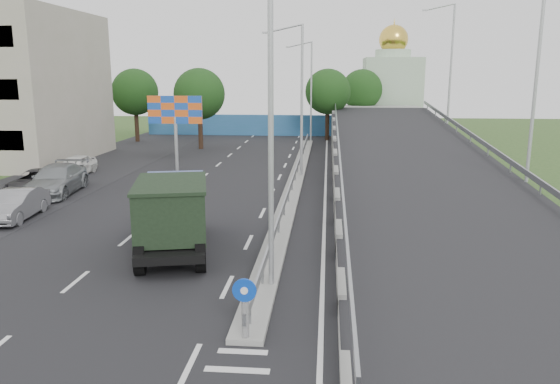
# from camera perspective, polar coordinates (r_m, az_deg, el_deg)

# --- Properties ---
(road_surface) EXTENTS (26.00, 90.00, 0.04)m
(road_surface) POSITION_cam_1_polar(r_m,az_deg,el_deg) (32.24, -4.18, -0.42)
(road_surface) COLOR black
(road_surface) RESTS_ON ground
(parking_strip) EXTENTS (8.00, 90.00, 0.05)m
(parking_strip) POSITION_cam_1_polar(r_m,az_deg,el_deg) (36.62, -24.70, 0.01)
(parking_strip) COLOR black
(parking_strip) RESTS_ON ground
(median) EXTENTS (1.00, 44.00, 0.20)m
(median) POSITION_cam_1_polar(r_m,az_deg,el_deg) (35.79, 1.58, 1.05)
(median) COLOR gray
(median) RESTS_ON ground
(overpass_ramp) EXTENTS (10.00, 50.00, 3.50)m
(overpass_ramp) POSITION_cam_1_polar(r_m,az_deg,el_deg) (35.86, 13.67, 3.40)
(overpass_ramp) COLOR gray
(overpass_ramp) RESTS_ON ground
(median_guardrail) EXTENTS (0.09, 44.00, 0.71)m
(median_guardrail) POSITION_cam_1_polar(r_m,az_deg,el_deg) (35.67, 1.59, 2.07)
(median_guardrail) COLOR gray
(median_guardrail) RESTS_ON median
(sign_bollard) EXTENTS (0.64, 0.23, 1.67)m
(sign_bollard) POSITION_cam_1_polar(r_m,az_deg,el_deg) (14.68, -3.68, -12.00)
(sign_bollard) COLOR black
(sign_bollard) RESTS_ON median
(lamp_post_near) EXTENTS (2.74, 0.18, 10.08)m
(lamp_post_near) POSITION_cam_1_polar(r_m,az_deg,el_deg) (17.21, -1.61, 8.09)
(lamp_post_near) COLOR #B2B5B7
(lamp_post_near) RESTS_ON median
(lamp_post_mid) EXTENTS (2.74, 0.18, 10.08)m
(lamp_post_mid) POSITION_cam_1_polar(r_m,az_deg,el_deg) (37.12, 2.00, 10.33)
(lamp_post_mid) COLOR #B2B5B7
(lamp_post_mid) RESTS_ON median
(lamp_post_far) EXTENTS (2.74, 0.18, 10.08)m
(lamp_post_far) POSITION_cam_1_polar(r_m,az_deg,el_deg) (57.09, 3.09, 10.99)
(lamp_post_far) COLOR #B2B5B7
(lamp_post_far) RESTS_ON median
(blue_wall) EXTENTS (30.00, 0.50, 2.40)m
(blue_wall) POSITION_cam_1_polar(r_m,az_deg,el_deg) (63.61, -0.49, 6.98)
(blue_wall) COLOR #27628F
(blue_wall) RESTS_ON ground
(church) EXTENTS (7.00, 7.00, 13.80)m
(church) POSITION_cam_1_polar(r_m,az_deg,el_deg) (71.51, 11.58, 10.62)
(church) COLOR #B2CCAD
(church) RESTS_ON ground
(billboard) EXTENTS (4.00, 0.24, 5.50)m
(billboard) POSITION_cam_1_polar(r_m,az_deg,el_deg) (40.69, -10.91, 8.00)
(billboard) COLOR #B2B5B7
(billboard) RESTS_ON ground
(tree_left_mid) EXTENTS (4.80, 4.80, 7.60)m
(tree_left_mid) POSITION_cam_1_polar(r_m,az_deg,el_deg) (52.49, -8.42, 10.08)
(tree_left_mid) COLOR black
(tree_left_mid) RESTS_ON ground
(tree_median_far) EXTENTS (4.80, 4.80, 7.60)m
(tree_median_far) POSITION_cam_1_polar(r_m,az_deg,el_deg) (59.08, 5.02, 10.39)
(tree_median_far) COLOR black
(tree_median_far) RESTS_ON ground
(tree_left_far) EXTENTS (4.80, 4.80, 7.60)m
(tree_left_far) POSITION_cam_1_polar(r_m,az_deg,el_deg) (59.57, -14.92, 10.05)
(tree_left_far) COLOR black
(tree_left_far) RESTS_ON ground
(tree_ramp_far) EXTENTS (4.80, 4.80, 7.60)m
(tree_ramp_far) POSITION_cam_1_polar(r_m,az_deg,el_deg) (66.19, 8.56, 10.50)
(tree_ramp_far) COLOR black
(tree_ramp_far) RESTS_ON ground
(dump_truck) EXTENTS (3.95, 7.22, 3.02)m
(dump_truck) POSITION_cam_1_polar(r_m,az_deg,el_deg) (22.37, -11.12, -1.91)
(dump_truck) COLOR black
(dump_truck) RESTS_ON ground
(parked_car_b) EXTENTS (1.93, 4.59, 1.48)m
(parked_car_b) POSITION_cam_1_polar(r_m,az_deg,el_deg) (29.86, -25.85, -1.20)
(parked_car_b) COLOR gray
(parked_car_b) RESTS_ON ground
(parked_car_c) EXTENTS (2.91, 5.52, 1.48)m
(parked_car_c) POSITION_cam_1_polar(r_m,az_deg,el_deg) (35.47, -23.98, 0.93)
(parked_car_c) COLOR #2D2D31
(parked_car_c) RESTS_ON ground
(parked_car_d) EXTENTS (3.05, 6.17, 1.72)m
(parked_car_d) POSITION_cam_1_polar(r_m,az_deg,el_deg) (35.16, -22.32, 1.18)
(parked_car_d) COLOR gray
(parked_car_d) RESTS_ON ground
(parked_car_e) EXTENTS (1.76, 4.29, 1.45)m
(parked_car_e) POSITION_cam_1_polar(r_m,az_deg,el_deg) (41.08, -20.56, 2.61)
(parked_car_e) COLOR silver
(parked_car_e) RESTS_ON ground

